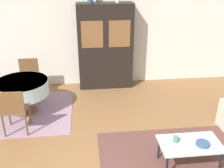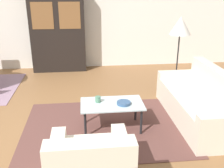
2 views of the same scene
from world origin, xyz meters
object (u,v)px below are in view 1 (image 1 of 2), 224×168
dining_chair_far (29,76)px  bowl (203,144)px  coffee_table (190,146)px  cup (176,139)px  dining_table (22,88)px  display_cabinet (105,47)px  dining_chair_near (14,108)px

dining_chair_far → bowl: bearing=137.4°
coffee_table → cup: 0.24m
dining_table → bowl: bearing=-33.7°
coffee_table → display_cabinet: display_cabinet is taller
coffee_table → cup: (-0.21, 0.07, 0.09)m
dining_table → dining_chair_far: (0.00, 0.76, -0.05)m
dining_table → cup: 3.28m
coffee_table → dining_table: size_ratio=0.87×
cup → bowl: size_ratio=0.44×
display_cabinet → dining_table: bearing=-147.7°
coffee_table → display_cabinet: 3.38m
display_cabinet → dining_chair_far: size_ratio=2.32×
coffee_table → dining_chair_far: bearing=136.4°
cup → bowl: (0.38, -0.12, -0.03)m
coffee_table → display_cabinet: size_ratio=0.45×
dining_chair_far → cup: bearing=134.9°
bowl → dining_chair_far: bearing=137.4°
cup → bowl: 0.40m
dining_chair_near → dining_chair_far: 1.52m
dining_chair_far → cup: 3.77m
dining_chair_far → bowl: size_ratio=4.36×
dining_table → dining_chair_near: bearing=-90.0°
dining_chair_near → bowl: dining_chair_near is taller
dining_table → display_cabinet: bearing=32.3°
dining_table → dining_chair_far: size_ratio=1.21×
display_cabinet → dining_chair_near: size_ratio=2.32×
display_cabinet → dining_chair_far: bearing=-167.6°
coffee_table → dining_chair_near: (-2.87, 1.22, 0.15)m
coffee_table → bowl: bowl is taller
dining_table → dining_chair_near: 0.76m
display_cabinet → dining_chair_near: bearing=-133.7°
dining_chair_near → bowl: bearing=-22.7°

